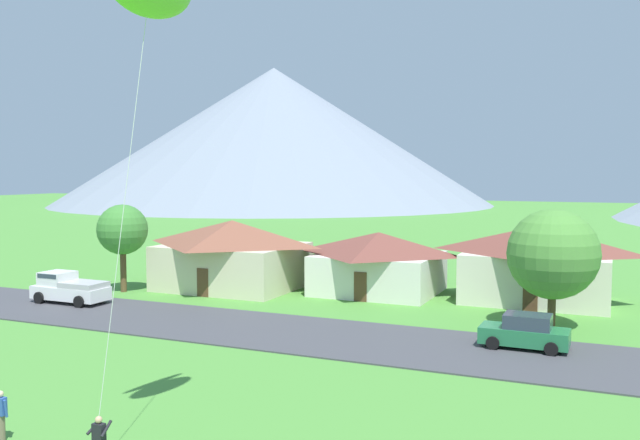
% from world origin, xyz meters
% --- Properties ---
extents(road_strip, '(160.00, 7.81, 0.08)m').
position_xyz_m(road_strip, '(0.00, 26.74, 0.04)').
color(road_strip, '#424247').
rests_on(road_strip, ground).
extents(mountain_far_east_ridge, '(115.71, 115.71, 36.48)m').
position_xyz_m(mountain_far_east_ridge, '(-75.88, 156.13, 18.24)').
color(mountain_far_east_ridge, gray).
rests_on(mountain_far_east_ridge, ground).
extents(house_leftmost, '(10.41, 8.62, 5.08)m').
position_xyz_m(house_leftmost, '(-17.49, 37.72, 2.63)').
color(house_leftmost, beige).
rests_on(house_leftmost, ground).
extents(house_left_center, '(10.01, 7.51, 5.09)m').
position_xyz_m(house_left_center, '(3.92, 41.38, 2.64)').
color(house_left_center, beige).
rests_on(house_left_center, ground).
extents(house_right_center, '(8.92, 8.16, 4.36)m').
position_xyz_m(house_right_center, '(-6.85, 40.30, 2.26)').
color(house_right_center, silver).
rests_on(house_right_center, ground).
extents(tree_near_left, '(3.63, 3.63, 6.35)m').
position_xyz_m(tree_near_left, '(-23.88, 33.12, 4.50)').
color(tree_near_left, brown).
rests_on(tree_near_left, ground).
extents(tree_center, '(4.98, 4.98, 6.68)m').
position_xyz_m(tree_center, '(5.55, 33.37, 4.18)').
color(tree_center, '#4C3823').
rests_on(tree_center, ground).
extents(parked_car_green_mid_west, '(4.23, 2.13, 1.68)m').
position_xyz_m(parked_car_green_mid_west, '(4.74, 28.36, 0.87)').
color(parked_car_green_mid_west, '#237042').
rests_on(parked_car_green_mid_west, road_strip).
extents(pickup_truck_white_west_side, '(5.20, 2.32, 1.99)m').
position_xyz_m(pickup_truck_white_west_side, '(-24.22, 28.14, 1.06)').
color(pickup_truck_white_west_side, white).
rests_on(pickup_truck_white_west_side, road_strip).
extents(watcher_person, '(0.56, 0.24, 1.68)m').
position_xyz_m(watcher_person, '(-9.35, 9.94, 0.88)').
color(watcher_person, '#70604C').
rests_on(watcher_person, ground).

